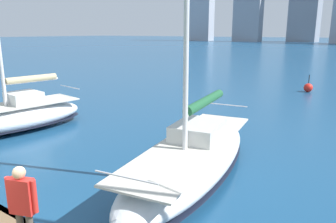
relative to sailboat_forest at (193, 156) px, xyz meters
name	(u,v)px	position (x,y,z in m)	size (l,w,h in m)	color
sailboat_forest	(193,156)	(0.00, 0.00, 0.00)	(3.88, 9.16, 12.08)	silver
sailboat_tan	(18,115)	(9.84, 0.23, 0.06)	(3.39, 6.90, 11.69)	white
person_red_shirt	(22,202)	(0.22, 5.92, 0.97)	(0.62, 0.35, 1.78)	#4C473D
channel_buoy	(308,88)	(0.33, -19.07, -0.34)	(0.70, 0.70, 1.40)	red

